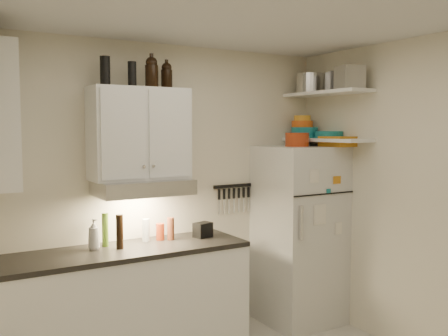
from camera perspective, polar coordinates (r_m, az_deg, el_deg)
ceiling at (r=3.20m, az=4.65°, el=17.94°), size 3.20×3.00×0.02m
back_wall at (r=4.47m, az=-6.79°, el=-2.80°), size 3.20×0.02×2.60m
right_wall at (r=4.29m, az=22.36°, el=-3.41°), size 0.02×3.00×2.60m
base_cabinet at (r=4.19m, az=-12.01°, el=-15.48°), size 2.10×0.60×0.88m
countertop at (r=4.06m, az=-12.12°, el=-9.36°), size 2.10×0.62×0.04m
upper_cabinet at (r=4.15m, az=-9.66°, el=3.88°), size 0.80×0.33×0.75m
range_hood at (r=4.12m, az=-9.25°, el=-2.18°), size 0.76×0.46×0.12m
fridge at (r=4.90m, az=8.59°, el=-7.50°), size 0.70×0.68×1.70m
shelf_hi at (r=4.84m, az=11.65°, el=8.38°), size 0.30×0.95×0.03m
shelf_lo at (r=4.82m, az=11.57°, el=3.16°), size 0.30×0.95×0.03m
knife_strip at (r=4.77m, az=1.04°, el=-2.06°), size 0.42×0.02×0.03m
dutch_oven at (r=4.72m, az=8.34°, el=3.23°), size 0.23×0.23×0.13m
book_stack at (r=4.75m, az=12.83°, el=2.97°), size 0.24×0.29×0.10m
spice_jar at (r=4.81m, az=9.40°, el=3.03°), size 0.06×0.06×0.09m
stock_pot at (r=5.06m, az=9.80°, el=9.49°), size 0.34×0.34×0.19m
tin_a at (r=4.81m, az=12.77°, el=9.62°), size 0.23×0.22×0.18m
tin_b at (r=4.60m, az=14.16°, el=10.00°), size 0.25×0.25×0.20m
bowl_teal at (r=5.04m, az=9.19°, el=4.02°), size 0.26×0.26×0.11m
bowl_orange at (r=5.04m, az=8.93°, el=4.99°), size 0.21×0.21×0.06m
bowl_yellow at (r=5.05m, az=8.94°, el=5.65°), size 0.17×0.17×0.05m
plates at (r=4.89m, az=11.90°, el=3.75°), size 0.28×0.28×0.07m
growler_a at (r=4.14m, az=-8.27°, el=10.85°), size 0.14×0.14×0.25m
growler_b at (r=4.27m, az=-6.57°, el=10.48°), size 0.12×0.12×0.22m
thermos_a at (r=4.08m, az=-10.46°, el=10.51°), size 0.09×0.09×0.20m
thermos_b at (r=4.07m, az=-13.43°, el=10.72°), size 0.09×0.09×0.23m
soap_bottle at (r=4.06m, az=-14.65°, el=-7.15°), size 0.13×0.13×0.27m
pepper_mill at (r=4.30m, az=-6.11°, el=-6.91°), size 0.07×0.07×0.19m
oil_bottle at (r=4.15m, az=-13.43°, el=-6.88°), size 0.07×0.07×0.27m
vinegar_bottle at (r=4.04m, az=-11.84°, el=-7.13°), size 0.06×0.06×0.27m
clear_bottle at (r=4.27m, az=-8.92°, el=-7.03°), size 0.08×0.08×0.19m
red_jar at (r=4.31m, az=-7.31°, el=-7.23°), size 0.08×0.08×0.14m
caddy at (r=4.39m, az=-2.44°, el=-7.08°), size 0.17×0.14×0.13m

